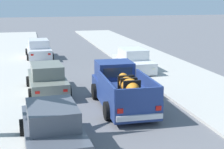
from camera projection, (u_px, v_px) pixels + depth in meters
sidewalk_left at (3, 89)px, 17.94m from camera, size 4.95×60.00×0.12m
sidewalk_right at (183, 78)px, 20.38m from camera, size 4.95×60.00×0.12m
curb_left at (24, 88)px, 18.19m from camera, size 0.16×60.00×0.10m
curb_right at (167, 79)px, 20.13m from camera, size 0.16×60.00×0.10m
pickup_truck at (122, 89)px, 15.18m from camera, size 2.29×5.24×1.80m
car_left_near at (52, 129)px, 10.87m from camera, size 2.18×4.32×1.54m
car_right_near at (39, 50)px, 27.18m from camera, size 2.14×4.31×1.54m
car_left_mid at (47, 80)px, 17.30m from camera, size 2.15×4.31×1.54m
car_right_mid at (133, 61)px, 22.28m from camera, size 2.06×4.28×1.54m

